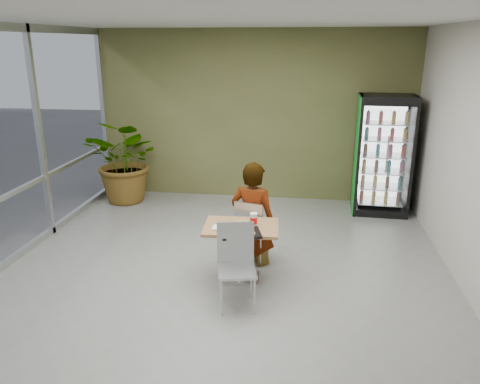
% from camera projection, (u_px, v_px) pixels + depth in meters
% --- Properties ---
extents(ground, '(7.00, 7.00, 0.00)m').
position_uv_depth(ground, '(222.00, 280.00, 6.07)').
color(ground, gray).
rests_on(ground, ground).
extents(room_envelope, '(6.00, 7.00, 3.20)m').
position_uv_depth(room_envelope, '(220.00, 160.00, 5.58)').
color(room_envelope, beige).
rests_on(room_envelope, ground).
extents(dining_table, '(0.96, 0.70, 0.75)m').
position_uv_depth(dining_table, '(241.00, 242.00, 5.92)').
color(dining_table, '#AF7D4B').
rests_on(dining_table, ground).
extents(chair_far, '(0.49, 0.49, 0.91)m').
position_uv_depth(chair_far, '(251.00, 227.00, 6.40)').
color(chair_far, '#B7BABC').
rests_on(chair_far, ground).
extents(chair_near, '(0.52, 0.52, 0.97)m').
position_uv_depth(chair_near, '(236.00, 258.00, 5.39)').
color(chair_near, '#B7BABC').
rests_on(chair_near, ground).
extents(seated_woman, '(0.72, 0.56, 1.74)m').
position_uv_depth(seated_woman, '(253.00, 223.00, 6.43)').
color(seated_woman, black).
rests_on(seated_woman, ground).
extents(pizza_plate, '(0.30, 0.22, 0.03)m').
position_uv_depth(pizza_plate, '(244.00, 223.00, 5.89)').
color(pizza_plate, white).
rests_on(pizza_plate, dining_table).
extents(soda_cup, '(0.09, 0.09, 0.17)m').
position_uv_depth(soda_cup, '(254.00, 220.00, 5.84)').
color(soda_cup, white).
rests_on(soda_cup, dining_table).
extents(napkin_stack, '(0.17, 0.17, 0.02)m').
position_uv_depth(napkin_stack, '(219.00, 228.00, 5.77)').
color(napkin_stack, white).
rests_on(napkin_stack, dining_table).
extents(cafeteria_tray, '(0.55, 0.46, 0.03)m').
position_uv_depth(cafeteria_tray, '(241.00, 233.00, 5.59)').
color(cafeteria_tray, black).
rests_on(cafeteria_tray, dining_table).
extents(beverage_fridge, '(0.98, 0.77, 2.09)m').
position_uv_depth(beverage_fridge, '(383.00, 155.00, 8.22)').
color(beverage_fridge, black).
rests_on(beverage_fridge, ground).
extents(potted_plant, '(1.76, 1.63, 1.61)m').
position_uv_depth(potted_plant, '(127.00, 161.00, 8.84)').
color(potted_plant, '#376829').
rests_on(potted_plant, ground).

